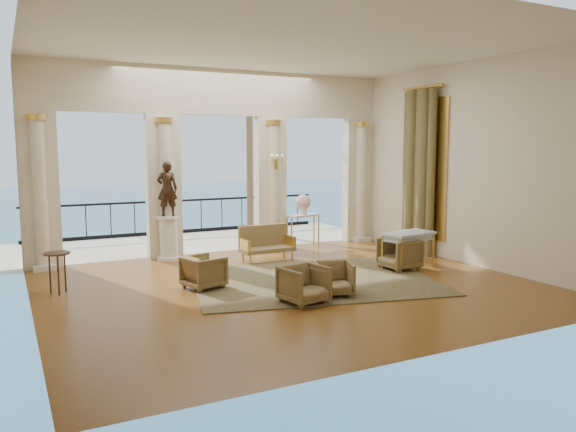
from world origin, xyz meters
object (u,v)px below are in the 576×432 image
armchair_b (334,277)px  console_table (303,220)px  game_table (408,236)px  pedestal (169,239)px  armchair_a (304,283)px  armchair_c (399,252)px  side_table (57,258)px  settee (266,243)px  armchair_d (204,270)px  statue (167,189)px

armchair_b → console_table: (1.83, 4.50, 0.39)m
game_table → pedestal: 5.49m
armchair_a → armchair_c: (3.10, 1.38, 0.02)m
side_table → pedestal: bearing=38.7°
armchair_b → settee: (0.21, 3.33, 0.08)m
armchair_b → armchair_d: size_ratio=0.96×
armchair_b → statue: 4.97m
armchair_c → settee: settee is taller
statue → console_table: (3.61, 0.05, -0.95)m
settee → console_table: size_ratio=1.29×
armchair_b → settee: size_ratio=0.53×
settee → statue: bearing=149.5°
armchair_a → statue: bearing=91.6°
armchair_b → side_table: side_table is taller
armchair_a → side_table: size_ratio=0.94×
settee → pedestal: pedestal is taller
armchair_a → armchair_b: 0.75m
armchair_d → console_table: console_table is taller
armchair_c → game_table: bearing=91.0°
armchair_b → console_table: console_table is taller
armchair_b → game_table: bearing=43.3°
armchair_a → armchair_c: bearing=12.7°
game_table → statue: 5.57m
game_table → side_table: game_table is taller
game_table → pedestal: bearing=133.5°
armchair_d → side_table: (-2.47, 0.84, 0.30)m
armchair_a → side_table: (-3.65, 2.57, 0.29)m
console_table → side_table: console_table is taller
armchair_a → armchair_c: armchair_c is taller
pedestal → statue: size_ratio=0.82×
armchair_a → side_table: side_table is taller
armchair_c → console_table: bearing=-172.1°
armchair_b → armchair_a: bearing=-145.0°
settee → game_table: size_ratio=1.01×
armchair_a → pedestal: (-1.06, 4.65, 0.14)m
settee → game_table: settee is taller
game_table → side_table: size_ratio=1.66×
statue → armchair_a: bearing=125.1°
statue → console_table: size_ratio=1.30×
armchair_a → statue: size_ratio=0.56×
settee → game_table: 3.25m
armchair_b → statue: bearing=130.9°
settee → armchair_b: bearing=-95.0°
settee → pedestal: 2.28m
armchair_d → settee: (2.12, 1.80, 0.07)m
armchair_a → armchair_d: 2.10m
armchair_b → statue: (-1.78, 4.45, 1.34)m
armchair_c → side_table: side_table is taller
settee → side_table: bearing=-169.5°
pedestal → armchair_b: bearing=-68.2°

